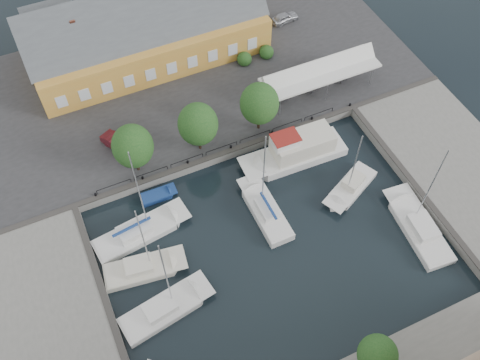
# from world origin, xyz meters

# --- Properties ---
(ground) EXTENTS (140.00, 140.00, 0.00)m
(ground) POSITION_xyz_m (0.00, 0.00, 0.00)
(ground) COLOR black
(ground) RESTS_ON ground
(north_quay) EXTENTS (56.00, 26.00, 1.00)m
(north_quay) POSITION_xyz_m (0.00, 23.00, 0.50)
(north_quay) COLOR #2D2D30
(north_quay) RESTS_ON ground
(west_quay) EXTENTS (12.00, 24.00, 1.00)m
(west_quay) POSITION_xyz_m (-22.00, -2.00, 0.50)
(west_quay) COLOR slate
(west_quay) RESTS_ON ground
(east_quay) EXTENTS (12.00, 24.00, 1.00)m
(east_quay) POSITION_xyz_m (22.00, -2.00, 0.50)
(east_quay) COLOR slate
(east_quay) RESTS_ON ground
(quay_edge_fittings) EXTENTS (56.00, 24.72, 0.40)m
(quay_edge_fittings) POSITION_xyz_m (0.02, 4.75, 1.06)
(quay_edge_fittings) COLOR #383533
(quay_edge_fittings) RESTS_ON north_quay
(warehouse) EXTENTS (28.56, 14.00, 9.55)m
(warehouse) POSITION_xyz_m (-2.60, 28.36, 4.43)
(warehouse) COLOR gold
(warehouse) RESTS_ON north_quay
(tent_canopy) EXTENTS (14.00, 4.00, 2.83)m
(tent_canopy) POSITION_xyz_m (14.00, 14.50, 3.68)
(tent_canopy) COLOR white
(tent_canopy) RESTS_ON north_quay
(quay_trees) EXTENTS (18.20, 4.20, 6.30)m
(quay_trees) POSITION_xyz_m (-2.00, 12.00, 4.88)
(quay_trees) COLOR black
(quay_trees) RESTS_ON north_quay
(car_silver) EXTENTS (3.89, 1.89, 1.28)m
(car_silver) POSITION_xyz_m (16.19, 27.33, 1.64)
(car_silver) COLOR #ADAFB5
(car_silver) RESTS_ON north_quay
(car_red) EXTENTS (3.32, 4.64, 1.45)m
(car_red) POSITION_xyz_m (-9.96, 15.58, 1.73)
(car_red) COLOR #59141D
(car_red) RESTS_ON north_quay
(center_sailboat) EXTENTS (2.59, 8.54, 11.73)m
(center_sailboat) POSITION_xyz_m (1.05, 2.11, 0.37)
(center_sailboat) COLOR white
(center_sailboat) RESTS_ON ground
(trawler) EXTENTS (12.02, 3.91, 5.00)m
(trawler) POSITION_xyz_m (7.29, 7.17, 1.02)
(trawler) COLOR white
(trawler) RESTS_ON ground
(east_boat_b) EXTENTS (7.30, 5.11, 9.85)m
(east_boat_b) POSITION_xyz_m (10.43, 1.08, 0.26)
(east_boat_b) COLOR white
(east_boat_b) RESTS_ON ground
(east_boat_c) EXTENTS (3.86, 9.80, 12.06)m
(east_boat_c) POSITION_xyz_m (14.00, -5.92, 0.26)
(east_boat_c) COLOR white
(east_boat_c) RESTS_ON ground
(west_boat_a) EXTENTS (10.15, 4.08, 12.91)m
(west_boat_a) POSITION_xyz_m (-11.28, 5.08, 0.27)
(west_boat_a) COLOR white
(west_boat_a) RESTS_ON ground
(west_boat_b) EXTENTS (8.09, 3.73, 10.75)m
(west_boat_b) POSITION_xyz_m (-12.23, 1.16, 0.26)
(west_boat_b) COLOR silver
(west_boat_b) RESTS_ON ground
(west_boat_c) EXTENTS (9.09, 4.19, 11.82)m
(west_boat_c) POSITION_xyz_m (-11.75, -3.43, 0.26)
(west_boat_c) COLOR white
(west_boat_c) RESTS_ON ground
(launch_nw) EXTENTS (3.85, 1.59, 0.88)m
(launch_nw) POSITION_xyz_m (-8.16, 8.59, 0.09)
(launch_nw) COLOR navy
(launch_nw) RESTS_ON ground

